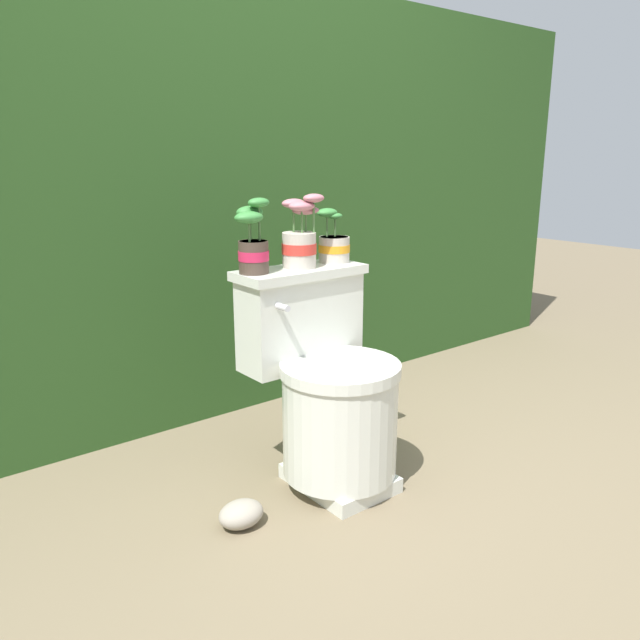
{
  "coord_description": "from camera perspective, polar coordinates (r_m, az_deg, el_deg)",
  "views": [
    {
      "loc": [
        -1.28,
        -1.4,
        1.06
      ],
      "look_at": [
        -0.07,
        0.1,
        0.54
      ],
      "focal_mm": 35.0,
      "sensor_mm": 36.0,
      "label": 1
    }
  ],
  "objects": [
    {
      "name": "ground_plane",
      "position": [
        2.17,
        3.25,
        -14.19
      ],
      "size": [
        12.0,
        12.0,
        0.0
      ],
      "primitive_type": "plane",
      "color": "#75664C"
    },
    {
      "name": "toilet",
      "position": [
        2.04,
        0.78,
        -6.54
      ],
      "size": [
        0.44,
        0.49,
        0.7
      ],
      "color": "silver",
      "rests_on": "ground"
    },
    {
      "name": "potted_plant_midleft",
      "position": [
        2.03,
        -1.83,
        7.5
      ],
      "size": [
        0.14,
        0.11,
        0.24
      ],
      "color": "beige",
      "rests_on": "toilet"
    },
    {
      "name": "hedge_backdrop",
      "position": [
        2.78,
        -11.45,
        10.61
      ],
      "size": [
        4.28,
        0.64,
        1.72
      ],
      "color": "#284C1E",
      "rests_on": "ground"
    },
    {
      "name": "potted_plant_middle",
      "position": [
        2.14,
        1.25,
        6.94
      ],
      "size": [
        0.11,
        0.11,
        0.18
      ],
      "color": "beige",
      "rests_on": "toilet"
    },
    {
      "name": "garden_stone",
      "position": [
        1.92,
        -7.18,
        -17.22
      ],
      "size": [
        0.14,
        0.11,
        0.08
      ],
      "color": "#9E9384",
      "rests_on": "ground"
    },
    {
      "name": "potted_plant_left",
      "position": [
        1.94,
        -6.16,
        7.07
      ],
      "size": [
        0.13,
        0.11,
        0.23
      ],
      "color": "#47382D",
      "rests_on": "toilet"
    }
  ]
}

